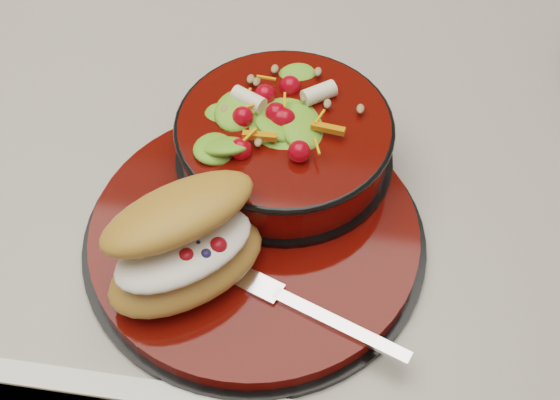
# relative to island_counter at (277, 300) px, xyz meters

# --- Properties ---
(island_counter) EXTENTS (1.24, 0.74, 0.90)m
(island_counter) POSITION_rel_island_counter_xyz_m (0.00, 0.00, 0.00)
(island_counter) COLOR white
(island_counter) RESTS_ON ground
(dinner_plate) EXTENTS (0.31, 0.31, 0.02)m
(dinner_plate) POSITION_rel_island_counter_xyz_m (0.01, -0.21, 0.46)
(dinner_plate) COLOR black
(dinner_plate) RESTS_ON island_counter
(salad_bowl) EXTENTS (0.20, 0.20, 0.09)m
(salad_bowl) POSITION_rel_island_counter_xyz_m (0.03, -0.12, 0.50)
(salad_bowl) COLOR black
(salad_bowl) RESTS_ON dinner_plate
(croissant) EXTENTS (0.15, 0.16, 0.08)m
(croissant) POSITION_rel_island_counter_xyz_m (-0.03, -0.26, 0.51)
(croissant) COLOR #A86A33
(croissant) RESTS_ON dinner_plate
(fork) EXTENTS (0.15, 0.07, 0.00)m
(fork) POSITION_rel_island_counter_xyz_m (0.08, -0.28, 0.47)
(fork) COLOR silver
(fork) RESTS_ON dinner_plate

